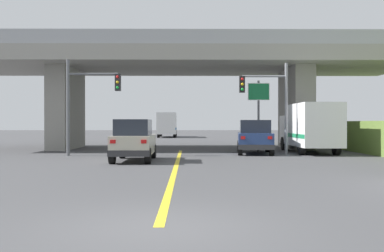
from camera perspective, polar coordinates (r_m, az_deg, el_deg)
The scene contains 10 objects.
ground at distance 31.87m, azimuth -1.41°, elevation -2.93°, with size 160.00×160.00×0.00m, color #424244.
overpass_bridge at distance 32.03m, azimuth -1.41°, elevation 7.00°, with size 32.42×9.42×7.64m.
lane_divider_stripe at distance 18.71m, azimuth -2.08°, elevation -5.27°, with size 0.20×21.61×0.01m, color yellow.
suv_lead at distance 21.59m, azimuth -7.50°, elevation -1.84°, with size 1.87×4.26×2.02m.
suv_crossing at distance 26.83m, azimuth 8.09°, elevation -1.39°, with size 2.45×4.66×2.02m.
box_truck at distance 28.33m, azimuth 14.96°, elevation -0.14°, with size 2.33×7.00×3.01m.
traffic_signal_nearside at distance 26.35m, azimuth 10.05°, elevation 3.66°, with size 2.85×0.36×5.37m.
traffic_signal_farside at distance 25.65m, azimuth -13.51°, elevation 3.84°, with size 3.07×0.36×5.44m.
highway_sign at distance 28.90m, azimuth 8.60°, elevation 3.34°, with size 1.41×0.17×4.59m.
semi_truck_distant at distance 57.11m, azimuth -3.22°, elevation 0.20°, with size 2.33×7.39×3.13m.
Camera 1 is at (0.53, -7.80, 1.86)m, focal length 41.31 mm.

